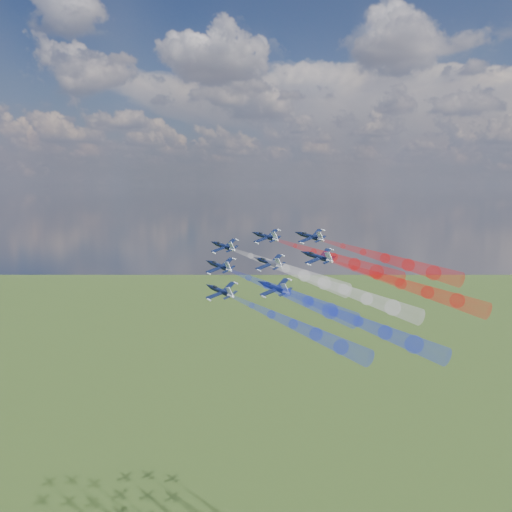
% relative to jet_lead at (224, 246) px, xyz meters
% --- Properties ---
extents(jet_lead, '(15.92, 14.72, 8.85)m').
position_rel_jet_lead_xyz_m(jet_lead, '(0.00, 0.00, 0.00)').
color(jet_lead, black).
extents(trail_lead, '(43.78, 21.92, 12.19)m').
position_rel_jet_lead_xyz_m(trail_lead, '(26.26, -10.36, -4.16)').
color(trail_lead, white).
extents(jet_inner_left, '(15.92, 14.72, 8.85)m').
position_rel_jet_lead_xyz_m(jet_inner_left, '(6.06, -13.17, -4.41)').
color(jet_inner_left, black).
extents(trail_inner_left, '(43.78, 21.92, 12.19)m').
position_rel_jet_lead_xyz_m(trail_inner_left, '(32.32, -23.54, -8.57)').
color(trail_inner_left, '#1B2DE9').
extents(jet_inner_right, '(15.92, 14.72, 8.85)m').
position_rel_jet_lead_xyz_m(jet_inner_right, '(12.64, 5.35, 3.23)').
color(jet_inner_right, black).
extents(trail_inner_right, '(43.78, 21.92, 12.19)m').
position_rel_jet_lead_xyz_m(trail_inner_right, '(38.90, -5.02, -0.93)').
color(trail_inner_right, red).
extents(jet_outer_left, '(15.92, 14.72, 8.85)m').
position_rel_jet_lead_xyz_m(jet_outer_left, '(12.11, -23.23, -9.79)').
color(jet_outer_left, black).
extents(trail_outer_left, '(43.78, 21.92, 12.19)m').
position_rel_jet_lead_xyz_m(trail_outer_left, '(38.37, -33.59, -13.95)').
color(trail_outer_left, '#1B2DE9').
extents(jet_center_third, '(15.92, 14.72, 8.85)m').
position_rel_jet_lead_xyz_m(jet_center_third, '(20.06, -8.29, -3.14)').
color(jet_center_third, black).
extents(trail_center_third, '(43.78, 21.92, 12.19)m').
position_rel_jet_lead_xyz_m(trail_center_third, '(46.32, -18.65, -7.30)').
color(trail_center_third, white).
extents(jet_outer_right, '(15.92, 14.72, 8.85)m').
position_rel_jet_lead_xyz_m(jet_outer_right, '(26.84, 7.96, 3.60)').
color(jet_outer_right, black).
extents(trail_outer_right, '(43.78, 21.92, 12.19)m').
position_rel_jet_lead_xyz_m(trail_outer_right, '(53.10, -2.40, -0.56)').
color(trail_outer_right, red).
extents(jet_rear_left, '(15.92, 14.72, 8.85)m').
position_rel_jet_lead_xyz_m(jet_rear_left, '(27.74, -21.24, -7.89)').
color(jet_rear_left, black).
extents(trail_rear_left, '(43.78, 21.92, 12.19)m').
position_rel_jet_lead_xyz_m(trail_rear_left, '(53.99, -31.60, -12.05)').
color(trail_rear_left, '#1B2DE9').
extents(jet_rear_right, '(15.92, 14.72, 8.85)m').
position_rel_jet_lead_xyz_m(jet_rear_right, '(34.13, -4.88, -0.99)').
color(jet_rear_right, black).
extents(trail_rear_right, '(43.78, 21.92, 12.19)m').
position_rel_jet_lead_xyz_m(trail_rear_right, '(60.39, -15.25, -5.14)').
color(trail_rear_right, red).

